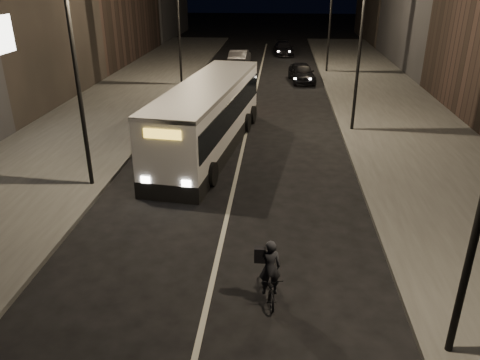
% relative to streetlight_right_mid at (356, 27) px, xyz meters
% --- Properties ---
extents(ground, '(180.00, 180.00, 0.00)m').
position_rel_streetlight_right_mid_xyz_m(ground, '(-5.33, -12.00, -5.36)').
color(ground, black).
rests_on(ground, ground).
extents(sidewalk_right, '(7.00, 70.00, 0.16)m').
position_rel_streetlight_right_mid_xyz_m(sidewalk_right, '(3.17, 2.00, -5.28)').
color(sidewalk_right, '#3D3D3A').
rests_on(sidewalk_right, ground).
extents(sidewalk_left, '(7.00, 70.00, 0.16)m').
position_rel_streetlight_right_mid_xyz_m(sidewalk_left, '(-13.83, 2.00, -5.28)').
color(sidewalk_left, '#3D3D3A').
rests_on(sidewalk_left, ground).
extents(streetlight_right_mid, '(1.20, 0.44, 8.12)m').
position_rel_streetlight_right_mid_xyz_m(streetlight_right_mid, '(0.00, 0.00, 0.00)').
color(streetlight_right_mid, black).
rests_on(streetlight_right_mid, sidewalk_right).
extents(streetlight_right_far, '(1.20, 0.44, 8.12)m').
position_rel_streetlight_right_mid_xyz_m(streetlight_right_far, '(0.00, 16.00, 0.00)').
color(streetlight_right_far, black).
rests_on(streetlight_right_far, sidewalk_right).
extents(streetlight_left_near, '(1.20, 0.44, 8.12)m').
position_rel_streetlight_right_mid_xyz_m(streetlight_left_near, '(-10.66, -8.00, 0.00)').
color(streetlight_left_near, black).
rests_on(streetlight_left_near, sidewalk_left).
extents(streetlight_left_far, '(1.20, 0.44, 8.12)m').
position_rel_streetlight_right_mid_xyz_m(streetlight_left_far, '(-10.66, 10.00, 0.00)').
color(streetlight_left_far, black).
rests_on(streetlight_left_far, sidewalk_left).
extents(city_bus, '(3.95, 12.00, 3.18)m').
position_rel_streetlight_right_mid_xyz_m(city_bus, '(-6.93, -3.21, -3.63)').
color(city_bus, silver).
rests_on(city_bus, ground).
extents(cyclist_on_bicycle, '(0.83, 1.68, 1.85)m').
position_rel_streetlight_right_mid_xyz_m(cyclist_on_bicycle, '(-3.75, -14.38, -4.74)').
color(cyclist_on_bicycle, black).
rests_on(cyclist_on_bicycle, ground).
extents(car_near, '(2.25, 4.39, 1.43)m').
position_rel_streetlight_right_mid_xyz_m(car_near, '(-1.97, 12.27, -4.65)').
color(car_near, black).
rests_on(car_near, ground).
extents(car_mid, '(1.78, 4.59, 1.49)m').
position_rel_streetlight_right_mid_xyz_m(car_mid, '(-7.32, 18.47, -4.62)').
color(car_mid, '#323234').
rests_on(car_mid, ground).
extents(car_far, '(2.23, 4.60, 1.29)m').
position_rel_streetlight_right_mid_xyz_m(car_far, '(-3.32, 25.15, -4.72)').
color(car_far, black).
rests_on(car_far, ground).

